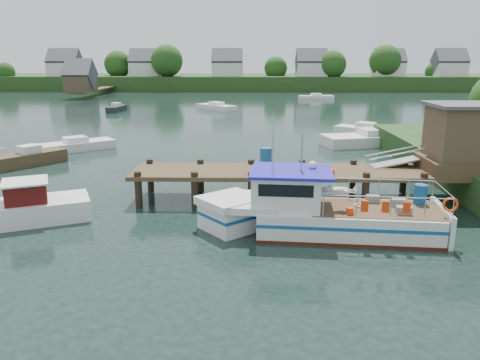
{
  "coord_description": "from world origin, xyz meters",
  "views": [
    {
      "loc": [
        -0.65,
        -21.09,
        6.41
      ],
      "look_at": [
        -1.0,
        -1.5,
        1.3
      ],
      "focal_mm": 35.0,
      "sensor_mm": 36.0,
      "label": 1
    }
  ],
  "objects_px": {
    "work_boat": "(7,210)",
    "moored_d": "(216,107)",
    "moored_e": "(117,108)",
    "lobster_boat": "(317,212)",
    "dock": "(405,153)",
    "moored_a": "(76,145)",
    "moored_rowboat": "(30,158)",
    "moored_b": "(365,131)",
    "moored_far": "(316,97)",
    "moored_c": "(375,139)"
  },
  "relations": [
    {
      "from": "dock",
      "to": "moored_e",
      "type": "bearing_deg",
      "value": 122.47
    },
    {
      "from": "work_boat",
      "to": "moored_c",
      "type": "relative_size",
      "value": 0.78
    },
    {
      "from": "lobster_boat",
      "to": "moored_a",
      "type": "relative_size",
      "value": 1.77
    },
    {
      "from": "moored_far",
      "to": "moored_e",
      "type": "distance_m",
      "value": 33.08
    },
    {
      "from": "moored_b",
      "to": "moored_rowboat",
      "type": "bearing_deg",
      "value": -152.99
    },
    {
      "from": "work_boat",
      "to": "moored_a",
      "type": "height_order",
      "value": "work_boat"
    },
    {
      "from": "work_boat",
      "to": "moored_b",
      "type": "xyz_separation_m",
      "value": [
        19.57,
        22.39,
        -0.14
      ]
    },
    {
      "from": "dock",
      "to": "moored_b",
      "type": "distance_m",
      "value": 19.07
    },
    {
      "from": "moored_rowboat",
      "to": "moored_far",
      "type": "distance_m",
      "value": 54.48
    },
    {
      "from": "dock",
      "to": "moored_a",
      "type": "height_order",
      "value": "dock"
    },
    {
      "from": "moored_b",
      "to": "moored_e",
      "type": "xyz_separation_m",
      "value": [
        -26.39,
        18.24,
        -0.01
      ]
    },
    {
      "from": "moored_far",
      "to": "dock",
      "type": "bearing_deg",
      "value": -114.72
    },
    {
      "from": "work_boat",
      "to": "moored_rowboat",
      "type": "xyz_separation_m",
      "value": [
        -3.94,
        10.58,
        -0.1
      ]
    },
    {
      "from": "lobster_boat",
      "to": "moored_e",
      "type": "xyz_separation_m",
      "value": [
        -18.97,
        41.36,
        -0.41
      ]
    },
    {
      "from": "moored_b",
      "to": "moored_c",
      "type": "relative_size",
      "value": 0.62
    },
    {
      "from": "moored_rowboat",
      "to": "moored_a",
      "type": "bearing_deg",
      "value": 55.1
    },
    {
      "from": "dock",
      "to": "moored_rowboat",
      "type": "xyz_separation_m",
      "value": [
        -20.67,
        6.96,
        -1.78
      ]
    },
    {
      "from": "moored_c",
      "to": "moored_d",
      "type": "bearing_deg",
      "value": 114.89
    },
    {
      "from": "work_boat",
      "to": "moored_a",
      "type": "distance_m",
      "value": 15.59
    },
    {
      "from": "moored_rowboat",
      "to": "moored_a",
      "type": "distance_m",
      "value": 4.89
    },
    {
      "from": "moored_d",
      "to": "moored_e",
      "type": "height_order",
      "value": "moored_e"
    },
    {
      "from": "moored_rowboat",
      "to": "moored_far",
      "type": "xyz_separation_m",
      "value": [
        24.44,
        48.69,
        -0.11
      ]
    },
    {
      "from": "work_boat",
      "to": "moored_d",
      "type": "distance_m",
      "value": 43.52
    },
    {
      "from": "moored_rowboat",
      "to": "moored_d",
      "type": "height_order",
      "value": "moored_rowboat"
    },
    {
      "from": "work_boat",
      "to": "moored_far",
      "type": "height_order",
      "value": "work_boat"
    },
    {
      "from": "moored_a",
      "to": "moored_rowboat",
      "type": "bearing_deg",
      "value": -122.08
    },
    {
      "from": "dock",
      "to": "moored_e",
      "type": "xyz_separation_m",
      "value": [
        -23.55,
        37.01,
        -1.83
      ]
    },
    {
      "from": "moored_e",
      "to": "lobster_boat",
      "type": "bearing_deg",
      "value": -70.12
    },
    {
      "from": "moored_a",
      "to": "moored_d",
      "type": "bearing_deg",
      "value": 55.09
    },
    {
      "from": "dock",
      "to": "work_boat",
      "type": "distance_m",
      "value": 17.19
    },
    {
      "from": "moored_d",
      "to": "moored_e",
      "type": "xyz_separation_m",
      "value": [
        -12.24,
        -2.55,
        0.04
      ]
    },
    {
      "from": "work_boat",
      "to": "moored_d",
      "type": "xyz_separation_m",
      "value": [
        5.42,
        43.18,
        -0.19
      ]
    },
    {
      "from": "moored_d",
      "to": "work_boat",
      "type": "bearing_deg",
      "value": -111.52
    },
    {
      "from": "work_boat",
      "to": "dock",
      "type": "bearing_deg",
      "value": -11.66
    },
    {
      "from": "moored_rowboat",
      "to": "lobster_boat",
      "type": "bearing_deg",
      "value": -56.42
    },
    {
      "from": "moored_a",
      "to": "dock",
      "type": "bearing_deg",
      "value": -49.46
    },
    {
      "from": "moored_a",
      "to": "moored_c",
      "type": "distance_m",
      "value": 22.14
    },
    {
      "from": "work_boat",
      "to": "moored_rowboat",
      "type": "relative_size",
      "value": 1.55
    },
    {
      "from": "lobster_boat",
      "to": "work_boat",
      "type": "xyz_separation_m",
      "value": [
        -12.15,
        0.73,
        -0.26
      ]
    },
    {
      "from": "moored_d",
      "to": "moored_a",
      "type": "bearing_deg",
      "value": -120.8
    },
    {
      "from": "moored_a",
      "to": "moored_d",
      "type": "distance_m",
      "value": 29.03
    },
    {
      "from": "moored_rowboat",
      "to": "moored_d",
      "type": "distance_m",
      "value": 33.92
    },
    {
      "from": "moored_a",
      "to": "moored_d",
      "type": "height_order",
      "value": "moored_d"
    },
    {
      "from": "moored_d",
      "to": "moored_e",
      "type": "relative_size",
      "value": 1.37
    },
    {
      "from": "moored_c",
      "to": "dock",
      "type": "bearing_deg",
      "value": -103.52
    },
    {
      "from": "moored_a",
      "to": "moored_b",
      "type": "xyz_separation_m",
      "value": [
        22.36,
        7.05,
        0.06
      ]
    },
    {
      "from": "dock",
      "to": "work_boat",
      "type": "relative_size",
      "value": 2.53
    },
    {
      "from": "lobster_boat",
      "to": "moored_b",
      "type": "xyz_separation_m",
      "value": [
        7.42,
        23.12,
        -0.4
      ]
    },
    {
      "from": "moored_rowboat",
      "to": "moored_far",
      "type": "height_order",
      "value": "moored_rowboat"
    },
    {
      "from": "lobster_boat",
      "to": "moored_b",
      "type": "relative_size",
      "value": 1.81
    }
  ]
}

